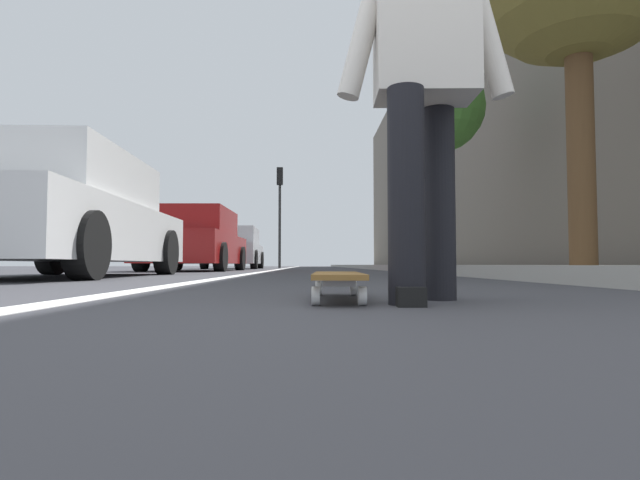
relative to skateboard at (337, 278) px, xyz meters
name	(u,v)px	position (x,y,z in m)	size (l,w,h in m)	color
ground_plane	(315,271)	(9.03, 0.00, -0.09)	(80.00, 80.00, 0.00)	#38383D
lane_stripe_white	(286,268)	(19.03, 1.10, -0.09)	(52.00, 0.16, 0.01)	silver
sidewalk_curb	(401,267)	(17.03, -3.38, -0.02)	(52.00, 3.20, 0.14)	#9E9B93
building_facade	(441,148)	(21.03, -6.01, 5.50)	(40.00, 1.20, 11.19)	#6A6257
skateboard	(337,278)	(0.00, 0.00, 0.00)	(0.85, 0.23, 0.11)	white
skater_person	(424,70)	(-0.15, -0.35, 0.84)	(0.46, 0.72, 1.64)	black
parked_car_near	(65,218)	(4.05, 3.11, 0.63)	(4.54, 1.96, 1.50)	silver
parked_car_mid	(196,242)	(10.05, 2.87, 0.62)	(4.37, 1.99, 1.48)	maroon
parked_car_far	(235,249)	(16.37, 2.88, 0.63)	(4.47, 1.96, 1.49)	#B7B7BC
traffic_light	(280,199)	(20.91, 1.50, 3.08)	(0.33, 0.28, 4.63)	#2D2D2D
street_tree_mid	(439,108)	(9.69, -2.98, 3.80)	(2.17, 2.17, 5.01)	brown
pedestrian_distant	(407,239)	(12.75, -2.78, 0.83)	(0.45, 0.70, 1.61)	#384260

